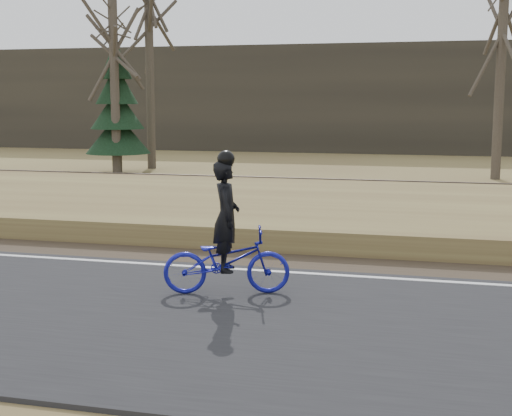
# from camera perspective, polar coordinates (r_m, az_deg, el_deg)

# --- Properties ---
(ground) EXTENTS (120.00, 120.00, 0.00)m
(ground) POSITION_cam_1_polar(r_m,az_deg,el_deg) (13.52, -15.98, -4.34)
(ground) COLOR olive
(ground) RESTS_ON ground
(edge_line) EXTENTS (120.00, 0.12, 0.01)m
(edge_line) POSITION_cam_1_polar(r_m,az_deg,el_deg) (13.68, -15.57, -3.90)
(edge_line) COLOR silver
(edge_line) RESTS_ON road
(shoulder) EXTENTS (120.00, 1.60, 0.04)m
(shoulder) POSITION_cam_1_polar(r_m,az_deg,el_deg) (14.54, -13.61, -3.26)
(shoulder) COLOR #473A2B
(shoulder) RESTS_ON ground
(embankment) EXTENTS (120.00, 5.00, 0.44)m
(embankment) POSITION_cam_1_polar(r_m,az_deg,el_deg) (17.16, -8.98, -0.64)
(embankment) COLOR olive
(embankment) RESTS_ON ground
(ballast) EXTENTS (120.00, 3.00, 0.45)m
(ballast) POSITION_cam_1_polar(r_m,az_deg,el_deg) (20.67, -4.84, 1.02)
(ballast) COLOR slate
(ballast) RESTS_ON ground
(railroad) EXTENTS (120.00, 2.40, 0.29)m
(railroad) POSITION_cam_1_polar(r_m,az_deg,el_deg) (20.63, -4.85, 1.86)
(railroad) COLOR black
(railroad) RESTS_ON ballast
(treeline_backdrop) EXTENTS (120.00, 4.00, 6.00)m
(treeline_backdrop) POSITION_cam_1_polar(r_m,az_deg,el_deg) (41.90, 5.08, 8.69)
(treeline_backdrop) COLOR #383328
(treeline_backdrop) RESTS_ON ground
(cyclist) EXTENTS (2.01, 1.17, 2.17)m
(cyclist) POSITION_cam_1_polar(r_m,az_deg,el_deg) (10.73, -2.37, -3.31)
(cyclist) COLOR #161898
(cyclist) RESTS_ON road
(bare_tree_left) EXTENTS (0.36, 0.36, 8.84)m
(bare_tree_left) POSITION_cam_1_polar(r_m,az_deg,el_deg) (31.26, -8.51, 11.25)
(bare_tree_left) COLOR brown
(bare_tree_left) RESTS_ON ground
(bare_tree_near_left) EXTENTS (0.36, 0.36, 7.16)m
(bare_tree_near_left) POSITION_cam_1_polar(r_m,az_deg,el_deg) (28.68, -11.25, 9.74)
(bare_tree_near_left) COLOR brown
(bare_tree_near_left) RESTS_ON ground
(bare_tree_center) EXTENTS (0.36, 0.36, 8.93)m
(bare_tree_center) POSITION_cam_1_polar(r_m,az_deg,el_deg) (28.16, 19.02, 11.26)
(bare_tree_center) COLOR brown
(bare_tree_center) RESTS_ON ground
(conifer) EXTENTS (2.60, 2.60, 5.35)m
(conifer) POSITION_cam_1_polar(r_m,az_deg,el_deg) (29.41, -11.05, 7.67)
(conifer) COLOR brown
(conifer) RESTS_ON ground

